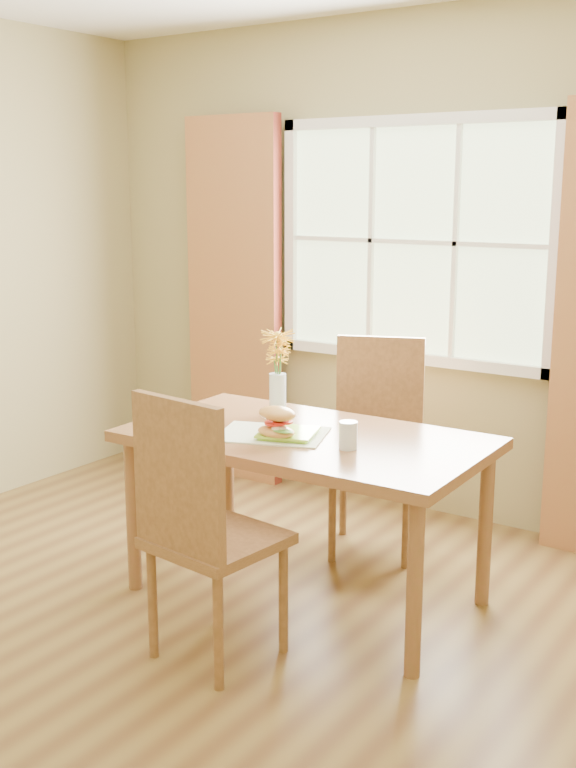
% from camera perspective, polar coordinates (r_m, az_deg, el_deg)
% --- Properties ---
extents(room, '(4.24, 3.84, 2.74)m').
position_cam_1_polar(room, '(3.37, -6.41, 4.82)').
color(room, brown).
rests_on(room, ground).
extents(window, '(1.62, 0.06, 1.32)m').
position_cam_1_polar(window, '(4.93, 7.96, 8.93)').
color(window, beige).
rests_on(window, room).
extents(curtain_left, '(0.65, 0.08, 2.20)m').
position_cam_1_polar(curtain_left, '(5.50, -3.44, 5.20)').
color(curtain_left, maroon).
rests_on(curtain_left, room).
extents(dining_table, '(1.56, 0.90, 0.75)m').
position_cam_1_polar(dining_table, '(3.89, 1.15, -4.30)').
color(dining_table, brown).
rests_on(dining_table, room).
extents(chair_near, '(0.49, 0.49, 1.06)m').
position_cam_1_polar(chair_near, '(3.38, -5.67, -8.60)').
color(chair_near, brown).
rests_on(chair_near, room).
extents(chair_far, '(0.57, 0.57, 1.06)m').
position_cam_1_polar(chair_far, '(4.52, 5.66, -3.19)').
color(chair_far, brown).
rests_on(chair_far, room).
extents(placemat, '(0.54, 0.46, 0.01)m').
position_cam_1_polar(placemat, '(3.86, -0.99, -3.21)').
color(placemat, beige).
rests_on(placemat, dining_table).
extents(plate, '(0.30, 0.30, 0.01)m').
position_cam_1_polar(plate, '(3.82, 0.01, -3.22)').
color(plate, '#9DD836').
rests_on(plate, placemat).
extents(croissant_sandwich, '(0.18, 0.12, 0.13)m').
position_cam_1_polar(croissant_sandwich, '(3.74, -0.71, -2.44)').
color(croissant_sandwich, gold).
rests_on(croissant_sandwich, plate).
extents(water_glass, '(0.08, 0.08, 0.11)m').
position_cam_1_polar(water_glass, '(3.65, 3.84, -3.31)').
color(water_glass, silver).
rests_on(water_glass, dining_table).
extents(flower_vase, '(0.16, 0.16, 0.40)m').
position_cam_1_polar(flower_vase, '(4.13, -0.64, 1.41)').
color(flower_vase, silver).
rests_on(flower_vase, dining_table).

